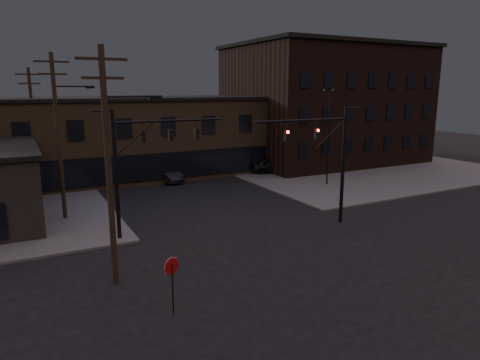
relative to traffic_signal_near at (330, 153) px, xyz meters
name	(u,v)px	position (x,y,z in m)	size (l,w,h in m)	color
ground	(302,261)	(-5.36, -4.50, -4.93)	(140.00, 140.00, 0.00)	black
sidewalk_ne	(343,165)	(16.64, 17.50, -4.86)	(30.00, 30.00, 0.15)	#474744
building_row	(151,137)	(-5.36, 23.50, -0.93)	(40.00, 12.00, 8.00)	brown
building_right	(324,106)	(16.64, 21.50, 2.07)	(22.00, 16.00, 14.00)	black
traffic_signal_near	(330,153)	(0.00, 0.00, 0.00)	(7.12, 0.24, 8.00)	black
traffic_signal_far	(136,158)	(-12.07, 3.50, 0.08)	(7.12, 0.24, 8.00)	black
stop_sign	(172,272)	(-13.36, -6.49, -3.09)	(0.72, 0.33, 2.48)	black
utility_pole_near	(110,163)	(-14.79, -2.50, 0.94)	(3.70, 0.28, 11.00)	black
utility_pole_mid	(59,134)	(-15.79, 9.50, 1.19)	(3.70, 0.28, 11.50)	black
utility_pole_far	(34,126)	(-16.86, 21.50, 0.85)	(2.20, 0.28, 11.00)	black
lot_light_a	(329,128)	(7.64, 9.50, 0.58)	(1.50, 0.28, 9.14)	black
lot_light_b	(343,122)	(13.64, 14.50, 0.58)	(1.50, 0.28, 9.14)	black
parked_car_lot_a	(272,165)	(6.14, 16.96, -3.96)	(1.94, 4.81, 1.64)	black
parked_car_lot_b	(274,162)	(8.23, 20.01, -4.19)	(1.66, 4.07, 1.18)	silver
car_crossing	(167,174)	(-5.34, 18.51, -4.16)	(1.62, 4.66, 1.54)	black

